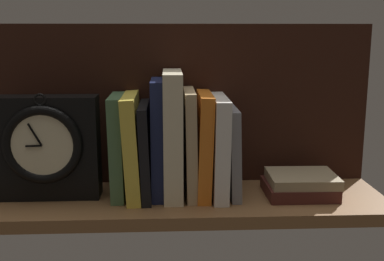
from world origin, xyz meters
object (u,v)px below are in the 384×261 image
book_yellow_seinlanguage (133,146)px  book_navy_bierce (158,138)px  book_green_romantic (118,146)px  book_black_skeptic (146,150)px  book_stack_side (300,185)px  book_cream_twain (174,134)px  book_gray_chess (232,151)px  framed_clock (46,147)px  book_white_catcher (219,146)px  book_tan_shortstories (190,143)px  book_orange_pandolfini (204,144)px

book_yellow_seinlanguage → book_navy_bierce: book_navy_bierce is taller
book_green_romantic → book_black_skeptic: bearing=0.0°
book_green_romantic → book_navy_bierce: (7.99, 0.00, 1.55)cm
book_yellow_seinlanguage → book_stack_side: (34.26, -2.07, -8.15)cm
book_yellow_seinlanguage → book_stack_side: book_yellow_seinlanguage is taller
book_cream_twain → book_stack_side: size_ratio=1.75×
book_cream_twain → book_stack_side: 27.96cm
book_yellow_seinlanguage → book_gray_chess: size_ratio=1.14×
book_black_skeptic → book_cream_twain: book_cream_twain is taller
framed_clock → book_stack_side: bearing=-1.1°
book_white_catcher → framed_clock: framed_clock is taller
book_yellow_seinlanguage → book_tan_shortstories: book_tan_shortstories is taller
book_stack_side → book_white_catcher: bearing=173.0°
book_green_romantic → book_yellow_seinlanguage: 2.97cm
book_orange_pandolfini → framed_clock: bearing=-178.1°
book_cream_twain → book_orange_pandolfini: book_cream_twain is taller
book_tan_shortstories → book_orange_pandolfini: size_ratio=1.03×
book_gray_chess → book_stack_side: (14.03, -2.07, -6.85)cm
book_navy_bierce → book_gray_chess: 15.46cm
book_gray_chess → book_white_catcher: bearing=180.0°
book_black_skeptic → book_gray_chess: book_black_skeptic is taller
book_navy_bierce → framed_clock: 22.21cm
book_black_skeptic → book_gray_chess: 17.63cm
book_navy_bierce → book_yellow_seinlanguage: bearing=180.0°
book_white_catcher → framed_clock: 34.62cm
book_black_skeptic → book_navy_bierce: size_ratio=0.80×
book_black_skeptic → book_yellow_seinlanguage: bearing=180.0°
book_cream_twain → book_orange_pandolfini: size_ratio=1.21×
book_green_romantic → book_cream_twain: size_ratio=0.81×
book_orange_pandolfini → book_gray_chess: size_ratio=1.16×
book_white_catcher → book_stack_side: (16.78, -2.07, -7.90)cm
book_green_romantic → book_black_skeptic: book_green_romantic is taller
book_navy_bierce → book_orange_pandolfini: size_ratio=1.13×
book_yellow_seinlanguage → book_gray_chess: book_yellow_seinlanguage is taller
book_cream_twain → book_white_catcher: 9.42cm
book_black_skeptic → book_orange_pandolfini: bearing=0.0°
book_orange_pandolfini → book_stack_side: size_ratio=1.45×
book_black_skeptic → book_gray_chess: bearing=0.0°
book_tan_shortstories → book_orange_pandolfini: 2.73cm
book_green_romantic → book_yellow_seinlanguage: book_yellow_seinlanguage is taller
book_navy_bierce → book_gray_chess: size_ratio=1.31×
book_tan_shortstories → book_gray_chess: size_ratio=1.19×
book_stack_side → framed_clock: bearing=178.9°
book_navy_bierce → book_stack_side: book_navy_bierce is taller
book_yellow_seinlanguage → book_white_catcher: size_ratio=1.02×
book_navy_bierce → framed_clock: bearing=-177.3°
framed_clock → book_black_skeptic: bearing=3.1°
book_black_skeptic → book_cream_twain: (5.81, 0.00, 3.23)cm
book_gray_chess → book_stack_side: 15.75cm
book_yellow_seinlanguage → book_navy_bierce: (5.02, 0.00, 1.51)cm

